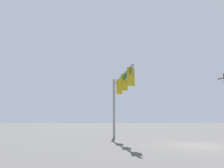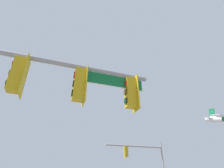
# 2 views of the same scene
# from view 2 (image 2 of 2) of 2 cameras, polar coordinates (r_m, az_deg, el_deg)

# --- Properties ---
(signal_pole_near) EXTENTS (6.60, 1.48, 5.78)m
(signal_pole_near) POSITION_cam_2_polar(r_m,az_deg,el_deg) (5.57, -24.70, -1.26)
(signal_pole_near) COLOR gray
(signal_pole_near) RESTS_ON ground_plane
(signal_pole_far) EXTENTS (7.02, 1.06, 6.05)m
(signal_pole_far) POSITION_cam_2_polar(r_m,az_deg,el_deg) (22.05, 9.38, -21.71)
(signal_pole_far) COLOR gray
(signal_pole_far) RESTS_ON ground_plane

